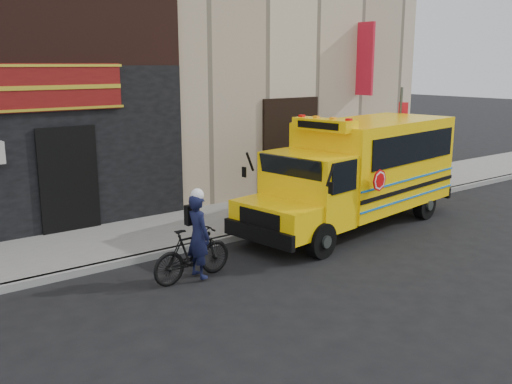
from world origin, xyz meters
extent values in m
plane|color=black|center=(0.00, 0.00, 0.00)|extent=(120.00, 120.00, 0.00)
cube|color=gray|center=(0.00, 2.60, 0.07)|extent=(40.00, 0.20, 0.15)
cube|color=#62605B|center=(0.00, 4.10, 0.07)|extent=(40.00, 3.00, 0.15)
cube|color=#C3B092|center=(0.00, 10.50, 6.15)|extent=(20.00, 10.00, 12.00)
cube|color=black|center=(-3.20, 5.40, 1.40)|extent=(1.30, 0.10, 2.50)
cube|color=red|center=(7.00, 5.15, 4.35)|extent=(0.10, 0.70, 2.40)
cylinder|color=black|center=(0.57, 0.41, 0.40)|extent=(0.83, 0.39, 0.80)
cylinder|color=black|center=(0.30, 2.30, 0.40)|extent=(0.83, 0.39, 0.80)
cylinder|color=black|center=(5.12, 1.07, 0.40)|extent=(0.83, 0.39, 0.80)
cylinder|color=black|center=(4.85, 2.95, 0.40)|extent=(0.83, 0.39, 0.80)
cube|color=#FFC605|center=(-0.01, 1.29, 0.80)|extent=(1.27, 2.12, 0.70)
cube|color=black|center=(-0.56, 1.21, 0.55)|extent=(0.41, 2.05, 0.35)
cube|color=#FFC605|center=(1.08, 1.45, 1.30)|extent=(1.49, 2.25, 1.70)
cube|color=black|center=(0.51, 1.37, 1.70)|extent=(0.31, 1.79, 0.90)
cube|color=#FFC605|center=(3.90, 1.85, 1.62)|extent=(4.77, 2.82, 2.25)
cube|color=black|center=(6.15, 2.17, 0.55)|extent=(0.43, 2.19, 0.30)
cube|color=black|center=(4.15, 0.77, 2.10)|extent=(3.87, 0.59, 0.75)
cube|color=#FFC605|center=(1.67, 1.53, 2.78)|extent=(0.72, 1.65, 0.28)
cylinder|color=#C60709|center=(2.30, 0.31, 1.55)|extent=(0.52, 0.10, 0.52)
cylinder|color=#404843|center=(6.04, 2.78, 1.76)|extent=(0.08, 0.08, 3.51)
cube|color=red|center=(6.05, 2.70, 2.85)|extent=(0.08, 0.31, 0.44)
cube|color=white|center=(6.05, 2.70, 2.31)|extent=(0.08, 0.31, 0.38)
imported|color=black|center=(-2.35, 1.00, 0.54)|extent=(1.82, 0.62, 1.07)
imported|color=black|center=(-2.23, 0.96, 0.84)|extent=(0.44, 0.64, 1.68)
camera|label=1|loc=(-7.82, -8.25, 4.18)|focal=40.00mm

